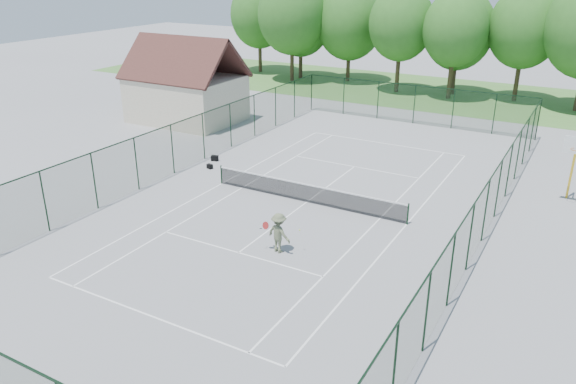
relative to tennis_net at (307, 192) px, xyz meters
name	(u,v)px	position (x,y,z in m)	size (l,w,h in m)	color
ground	(307,202)	(0.00, 0.00, -0.58)	(140.00, 140.00, 0.00)	gray
grass_far	(452,94)	(0.00, 30.00, -0.57)	(80.00, 16.00, 0.01)	#4D8138
court_lines	(307,202)	(0.00, 0.00, -0.57)	(11.05, 23.85, 0.01)	white
tennis_net	(307,192)	(0.00, 0.00, 0.00)	(11.08, 0.08, 1.10)	black
fence_enclosure	(307,175)	(0.00, 0.00, 0.98)	(18.05, 36.05, 3.02)	#16341C
utility_building	(185,81)	(-16.00, 10.00, 2.54)	(8.60, 6.27, 6.63)	beige
tree_line_far	(459,30)	(0.00, 30.00, 5.42)	(39.40, 6.40, 9.70)	#443421
basketball_goal	(575,155)	(11.93, 6.94, 1.99)	(1.20, 1.43, 3.65)	gold
sports_bag_a	(215,158)	(-8.22, 3.03, -0.40)	(0.44, 0.26, 0.35)	black
sports_bag_b	(210,166)	(-7.61, 1.69, -0.43)	(0.37, 0.22, 0.29)	black
tennis_player	(279,233)	(1.48, -5.42, 0.33)	(1.71, 0.90, 1.81)	#5F6749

